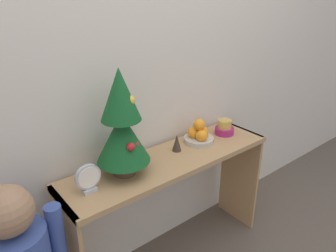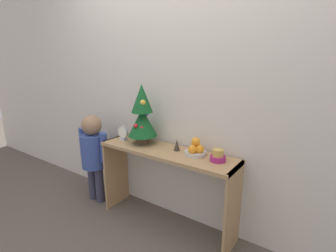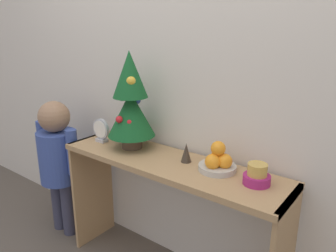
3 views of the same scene
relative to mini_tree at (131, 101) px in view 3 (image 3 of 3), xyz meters
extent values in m
cube|color=beige|center=(0.28, 0.19, 0.27)|extent=(7.00, 0.05, 2.50)
cube|color=tan|center=(0.28, -0.03, -0.28)|extent=(1.26, 0.34, 0.03)
cube|color=tan|center=(-0.34, -0.03, -0.63)|extent=(0.02, 0.31, 0.72)
cylinder|color=#4C3828|center=(0.00, 0.00, -0.24)|extent=(0.12, 0.12, 0.05)
cylinder|color=brown|center=(0.00, 0.00, -0.20)|extent=(0.02, 0.02, 0.04)
cone|color=#145123|center=(0.00, 0.00, -0.07)|extent=(0.26, 0.26, 0.25)
cone|color=#145123|center=(0.00, 0.00, 0.15)|extent=(0.19, 0.19, 0.25)
sphere|color=red|center=(0.04, -0.05, -0.10)|extent=(0.04, 0.04, 0.04)
sphere|color=red|center=(-0.04, -0.03, 0.04)|extent=(0.06, 0.06, 0.06)
sphere|color=red|center=(-0.01, -0.08, -0.08)|extent=(0.04, 0.04, 0.04)
sphere|color=gold|center=(0.03, -0.03, 0.12)|extent=(0.05, 0.05, 0.05)
sphere|color=#2D4CA8|center=(0.00, 0.05, 0.00)|extent=(0.05, 0.05, 0.05)
sphere|color=silver|center=(-0.01, -0.05, 0.03)|extent=(0.04, 0.04, 0.04)
cylinder|color=#B7B2A8|center=(0.54, 0.02, -0.25)|extent=(0.18, 0.18, 0.03)
sphere|color=orange|center=(0.57, 0.03, -0.21)|extent=(0.07, 0.07, 0.07)
sphere|color=orange|center=(0.52, 0.05, -0.21)|extent=(0.07, 0.07, 0.07)
sphere|color=orange|center=(0.53, -0.01, -0.21)|extent=(0.07, 0.07, 0.07)
sphere|color=orange|center=(0.54, 0.02, -0.16)|extent=(0.07, 0.07, 0.07)
cylinder|color=#9E2366|center=(0.74, 0.00, -0.25)|extent=(0.12, 0.12, 0.04)
cylinder|color=gold|center=(0.74, 0.00, -0.20)|extent=(0.09, 0.09, 0.05)
cube|color=#B2B2B7|center=(-0.21, -0.04, -0.26)|extent=(0.07, 0.04, 0.02)
cylinder|color=#B2B2B7|center=(-0.21, -0.04, -0.19)|extent=(0.12, 0.02, 0.12)
cylinder|color=white|center=(-0.21, -0.05, -0.19)|extent=(0.10, 0.00, 0.10)
cone|color=#382D23|center=(0.36, 0.02, -0.22)|extent=(0.05, 0.05, 0.10)
cylinder|color=#38384C|center=(-0.63, -0.11, -0.79)|extent=(0.09, 0.09, 0.38)
cylinder|color=#38384C|center=(-0.51, -0.11, -0.79)|extent=(0.09, 0.09, 0.38)
cylinder|color=#384C93|center=(-0.57, -0.11, -0.43)|extent=(0.25, 0.25, 0.35)
sphere|color=#997051|center=(-0.57, -0.11, -0.16)|extent=(0.20, 0.20, 0.20)
cylinder|color=#384C93|center=(-0.73, -0.11, -0.36)|extent=(0.07, 0.07, 0.29)
cylinder|color=#384C93|center=(-0.41, -0.11, -0.36)|extent=(0.07, 0.07, 0.29)
camera|label=1|loc=(-0.72, -1.24, 0.61)|focal=35.00mm
camera|label=2|loc=(1.50, -1.74, 0.51)|focal=28.00mm
camera|label=3|loc=(1.23, -1.26, 0.39)|focal=35.00mm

